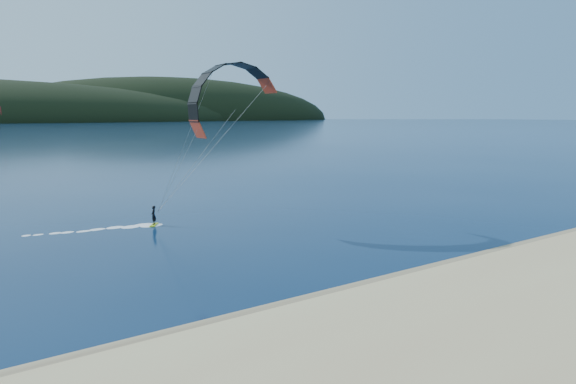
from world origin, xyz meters
The scene contains 3 objects.
ground centered at (0.00, 0.00, 0.00)m, with size 1800.00×1800.00×0.00m, color #081D3B.
wet_sand centered at (0.00, 4.50, 0.05)m, with size 220.00×2.50×0.10m.
kitesurfer_near centered at (3.37, 22.26, 9.78)m, with size 20.91×7.61×13.88m.
Camera 1 is at (-14.43, -14.30, 9.73)m, focal length 29.61 mm.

